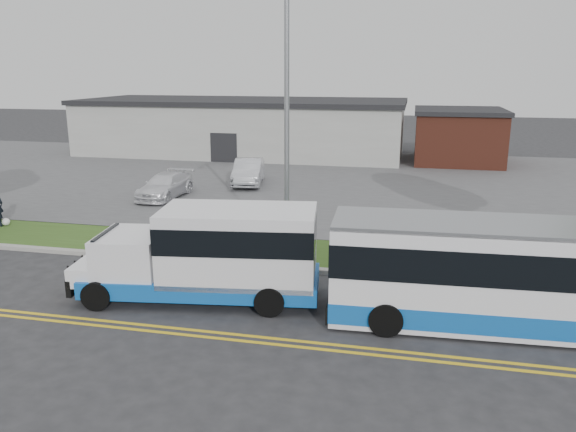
% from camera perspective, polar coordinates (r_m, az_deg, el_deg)
% --- Properties ---
extents(ground, '(140.00, 140.00, 0.00)m').
position_cam_1_polar(ground, '(19.19, -10.81, -5.80)').
color(ground, '#28282B').
rests_on(ground, ground).
extents(lane_line_north, '(70.00, 0.12, 0.01)m').
position_cam_1_polar(lane_line_north, '(16.01, -16.29, -10.38)').
color(lane_line_north, yellow).
rests_on(lane_line_north, ground).
extents(lane_line_south, '(70.00, 0.12, 0.01)m').
position_cam_1_polar(lane_line_south, '(15.77, -16.82, -10.81)').
color(lane_line_south, yellow).
rests_on(lane_line_south, ground).
extents(curb, '(80.00, 0.30, 0.15)m').
position_cam_1_polar(curb, '(20.11, -9.59, -4.55)').
color(curb, '#9E9B93').
rests_on(curb, ground).
extents(verge, '(80.00, 3.30, 0.10)m').
position_cam_1_polar(verge, '(21.71, -7.82, -3.10)').
color(verge, '#324D19').
rests_on(verge, ground).
extents(parking_lot, '(80.00, 25.00, 0.10)m').
position_cam_1_polar(parking_lot, '(34.87, 0.20, 3.80)').
color(parking_lot, '#4C4C4F').
rests_on(parking_lot, ground).
extents(commercial_building, '(25.40, 10.40, 4.35)m').
position_cam_1_polar(commercial_building, '(45.66, -4.53, 9.04)').
color(commercial_building, '#9E9E99').
rests_on(commercial_building, ground).
extents(brick_wing, '(6.30, 7.30, 3.90)m').
position_cam_1_polar(brick_wing, '(42.82, 16.89, 7.79)').
color(brick_wing, brown).
rests_on(brick_wing, ground).
extents(streetlight_near, '(0.35, 1.53, 9.50)m').
position_cam_1_polar(streetlight_near, '(19.71, -0.17, 10.62)').
color(streetlight_near, gray).
rests_on(streetlight_near, verge).
extents(shuttle_bus, '(7.44, 3.27, 2.76)m').
position_cam_1_polar(shuttle_bus, '(16.55, -7.42, -3.58)').
color(shuttle_bus, '#1058B4').
rests_on(shuttle_bus, ground).
extents(transit_bus, '(10.31, 2.84, 2.84)m').
position_cam_1_polar(transit_bus, '(15.85, 23.22, -5.69)').
color(transit_bus, white).
rests_on(transit_bus, ground).
extents(parked_car_a, '(2.36, 4.68, 1.47)m').
position_cam_1_polar(parked_car_a, '(32.94, -4.05, 4.51)').
color(parked_car_a, silver).
rests_on(parked_car_a, parking_lot).
extents(parked_car_b, '(1.89, 4.37, 1.25)m').
position_cam_1_polar(parked_car_b, '(30.12, -12.38, 3.03)').
color(parked_car_b, white).
rests_on(parked_car_b, parking_lot).
extents(grocery_bag_right, '(0.32, 0.32, 0.32)m').
position_cam_1_polar(grocery_bag_right, '(27.06, -26.73, -0.53)').
color(grocery_bag_right, white).
rests_on(grocery_bag_right, verge).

